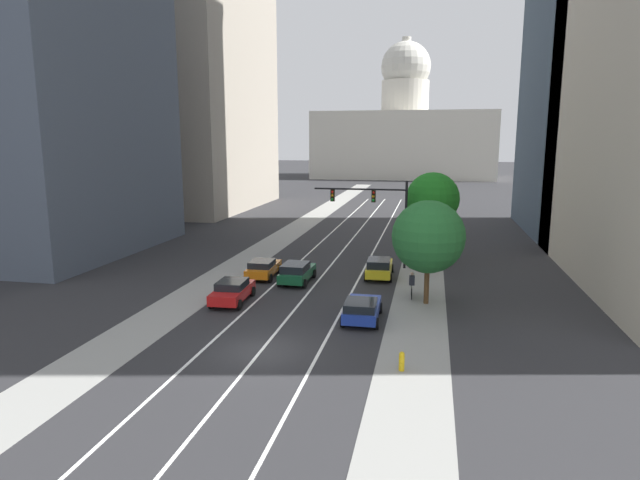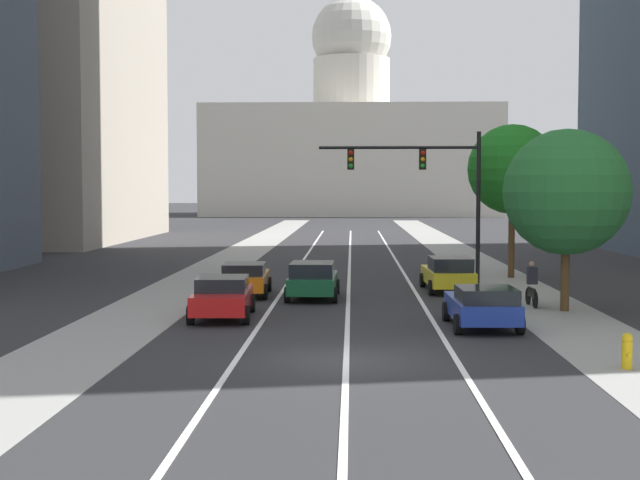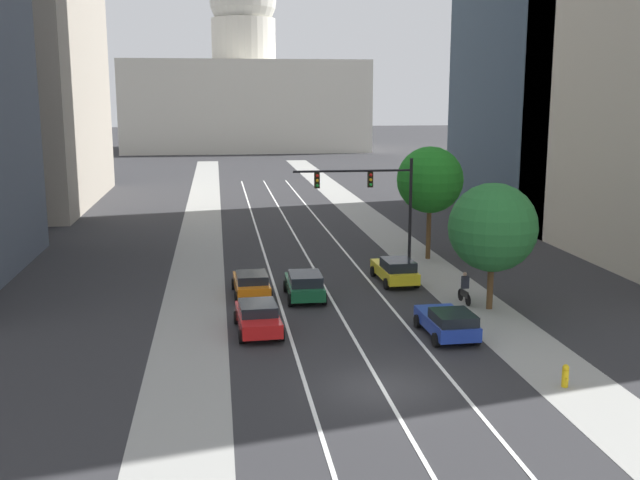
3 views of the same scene
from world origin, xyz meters
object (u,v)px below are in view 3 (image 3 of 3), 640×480
object	(u,v)px
traffic_signal_mast	(375,193)
car_yellow	(395,270)
fire_hydrant	(565,376)
car_red	(258,317)
street_tree_mid_right	(493,227)
cyclist	(465,288)
capitol_building	(245,93)
car_green	(305,285)
car_blue	(448,322)
street_tree_near_right	(430,180)
car_orange	(251,283)

from	to	relation	value
traffic_signal_mast	car_yellow	bearing A→B (deg)	-80.50
fire_hydrant	car_yellow	bearing A→B (deg)	99.02
car_red	street_tree_mid_right	size ratio (longest dim) A/B	0.67
fire_hydrant	cyclist	distance (m)	11.69
car_yellow	fire_hydrant	size ratio (longest dim) A/B	5.11
car_yellow	fire_hydrant	bearing A→B (deg)	-173.15
capitol_building	car_yellow	size ratio (longest dim) A/B	10.15
car_green	traffic_signal_mast	bearing A→B (deg)	-39.54
car_blue	car_red	bearing A→B (deg)	75.85
cyclist	car_green	bearing A→B (deg)	72.44
capitol_building	car_red	xyz separation A→B (m)	(-4.29, -119.44, -10.56)
car_green	car_red	size ratio (longest dim) A/B	0.98
car_yellow	fire_hydrant	world-z (taller)	car_yellow
car_green	car_red	xyz separation A→B (m)	(-2.86, -5.49, -0.04)
car_yellow	street_tree_near_right	world-z (taller)	street_tree_near_right
car_green	car_yellow	xyz separation A→B (m)	(5.73, 2.74, -0.00)
car_red	street_tree_near_right	bearing A→B (deg)	-43.41
car_orange	car_blue	world-z (taller)	car_blue
traffic_signal_mast	street_tree_near_right	xyz separation A→B (m)	(4.33, 2.80, 0.45)
fire_hydrant	car_orange	bearing A→B (deg)	127.22
car_red	street_tree_near_right	size ratio (longest dim) A/B	0.58
car_red	fire_hydrant	distance (m)	13.96
car_orange	car_red	world-z (taller)	car_red
capitol_building	fire_hydrant	size ratio (longest dim) A/B	51.88
car_green	street_tree_mid_right	distance (m)	10.47
car_green	cyclist	bearing A→B (deg)	-103.47
capitol_building	fire_hydrant	distance (m)	128.40
capitol_building	car_green	size ratio (longest dim) A/B	10.81
car_yellow	cyclist	distance (m)	5.51
street_tree_near_right	car_red	bearing A→B (deg)	-130.68
street_tree_mid_right	cyclist	bearing A→B (deg)	129.92
fire_hydrant	street_tree_mid_right	size ratio (longest dim) A/B	0.14
capitol_building	car_blue	distance (m)	121.94
cyclist	street_tree_near_right	bearing A→B (deg)	-9.33
capitol_building	traffic_signal_mast	xyz separation A→B (m)	(3.74, -107.86, -6.38)
street_tree_mid_right	street_tree_near_right	world-z (taller)	street_tree_near_right
car_red	cyclist	world-z (taller)	cyclist
car_orange	fire_hydrant	xyz separation A→B (m)	(11.21, -14.76, -0.27)
car_orange	cyclist	bearing A→B (deg)	-107.38
car_orange	street_tree_mid_right	bearing A→B (deg)	-111.17
car_green	street_tree_near_right	world-z (taller)	street_tree_near_right
traffic_signal_mast	street_tree_mid_right	distance (m)	10.25
car_red	car_green	bearing A→B (deg)	-30.23
car_orange	car_yellow	bearing A→B (deg)	-80.28
capitol_building	car_orange	size ratio (longest dim) A/B	10.93
car_orange	street_tree_near_right	distance (m)	15.40
car_orange	cyclist	size ratio (longest dim) A/B	2.51
car_blue	fire_hydrant	distance (m)	6.88
car_blue	car_yellow	xyz separation A→B (m)	(0.00, 10.19, 0.05)
car_orange	cyclist	world-z (taller)	cyclist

